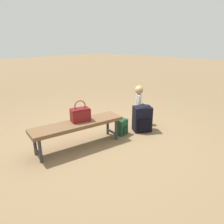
% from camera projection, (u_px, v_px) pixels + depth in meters
% --- Properties ---
extents(ground_plane, '(40.00, 40.00, 0.00)m').
position_uv_depth(ground_plane, '(101.00, 136.00, 4.10)').
color(ground_plane, brown).
rests_on(ground_plane, ground).
extents(park_bench, '(1.65, 0.77, 0.45)m').
position_uv_depth(park_bench, '(78.00, 126.00, 3.58)').
color(park_bench, brown).
rests_on(park_bench, ground).
extents(handbag, '(0.36, 0.28, 0.37)m').
position_uv_depth(handbag, '(80.00, 114.00, 3.59)').
color(handbag, maroon).
rests_on(handbag, park_bench).
extents(child_standing, '(0.19, 0.18, 0.85)m').
position_uv_depth(child_standing, '(139.00, 99.00, 4.57)').
color(child_standing, '#E5B2C6').
rests_on(child_standing, ground).
extents(backpack_large, '(0.43, 0.42, 0.59)m').
position_uv_depth(backpack_large, '(142.00, 117.00, 4.26)').
color(backpack_large, black).
rests_on(backpack_large, ground).
extents(backpack_small, '(0.22, 0.20, 0.36)m').
position_uv_depth(backpack_small, '(122.00, 126.00, 4.14)').
color(backpack_small, '#1E4C2D').
rests_on(backpack_small, ground).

